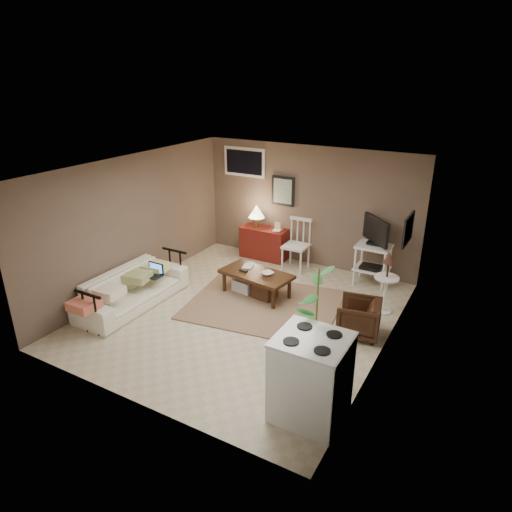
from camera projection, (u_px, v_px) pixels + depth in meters
The scene contains 20 objects.
floor at pixel (244, 313), 7.50m from camera, with size 5.00×5.00×0.00m, color #C1B293.
art_back at pixel (283, 191), 9.19m from camera, with size 0.50×0.03×0.60m, color black.
art_right at pixel (408, 230), 6.75m from camera, with size 0.03×0.60×0.45m, color black.
window at pixel (245, 162), 9.42m from camera, with size 0.96×0.03×0.60m, color silver.
rug at pixel (264, 304), 7.77m from camera, with size 2.46×1.97×0.02m, color #8D7052.
coffee_table at pixel (256, 282), 8.00m from camera, with size 1.32×0.81×0.47m.
sofa at pixel (132, 283), 7.64m from camera, with size 2.04×0.60×0.80m, color white.
sofa_pillows at pixel (123, 284), 7.39m from camera, with size 0.39×1.94×0.14m, color #F2E3C8, non-canonical shape.
sofa_end_rails at pixel (137, 288), 7.61m from camera, with size 0.55×2.04×0.69m, color black, non-canonical shape.
laptop at pixel (154, 272), 7.79m from camera, with size 0.31×0.23×0.21m.
red_console at pixel (264, 240), 9.60m from camera, with size 0.99×0.44×1.14m.
spindle_chair at pixel (296, 246), 9.02m from camera, with size 0.47×0.47×1.02m.
tv_stand at pixel (374, 250), 8.28m from camera, with size 0.61×0.57×1.29m.
side_table at pixel (387, 276), 7.31m from camera, with size 0.39×0.39×1.05m.
armchair at pixel (359, 316), 6.80m from camera, with size 0.60×0.56×0.62m, color black.
potted_plant at pixel (316, 320), 5.68m from camera, with size 0.39×0.39×1.55m.
stove at pixel (311, 378), 5.11m from camera, with size 0.80×0.74×1.04m.
bowl at pixel (267, 269), 7.81m from camera, with size 0.20×0.05×0.20m, color #3B2010.
book_table at pixel (243, 260), 8.14m from camera, with size 0.17×0.02×0.24m, color #3B2010.
book_console at pixel (274, 225), 9.34m from camera, with size 0.16×0.02×0.21m, color #3B2010.
Camera 1 is at (3.41, -5.63, 3.71)m, focal length 32.00 mm.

